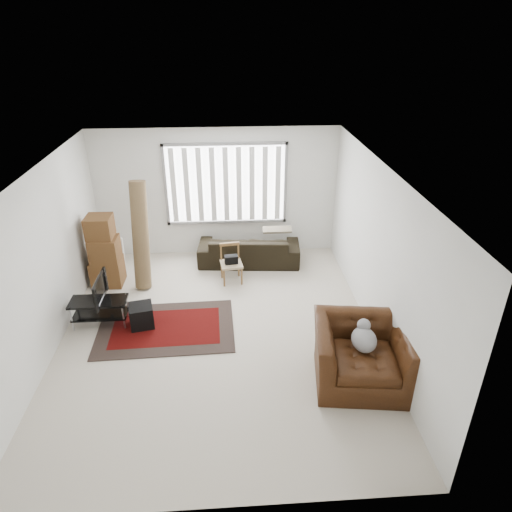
{
  "coord_description": "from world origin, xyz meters",
  "views": [
    {
      "loc": [
        0.21,
        -6.04,
        4.52
      ],
      "look_at": [
        0.66,
        0.68,
        1.05
      ],
      "focal_mm": 32.0,
      "sensor_mm": 36.0,
      "label": 1
    }
  ],
  "objects_px": {
    "moving_boxes": "(105,254)",
    "sofa": "(249,245)",
    "side_chair": "(231,262)",
    "tv_stand": "(99,307)",
    "armchair": "(364,351)"
  },
  "relations": [
    {
      "from": "sofa",
      "to": "moving_boxes",
      "type": "bearing_deg",
      "value": 18.97
    },
    {
      "from": "sofa",
      "to": "armchair",
      "type": "bearing_deg",
      "value": 115.6
    },
    {
      "from": "sofa",
      "to": "side_chair",
      "type": "relative_size",
      "value": 2.78
    },
    {
      "from": "tv_stand",
      "to": "sofa",
      "type": "xyz_separation_m",
      "value": [
        2.59,
        2.04,
        0.07
      ]
    },
    {
      "from": "tv_stand",
      "to": "sofa",
      "type": "bearing_deg",
      "value": 38.2
    },
    {
      "from": "moving_boxes",
      "to": "sofa",
      "type": "bearing_deg",
      "value": 14.08
    },
    {
      "from": "moving_boxes",
      "to": "side_chair",
      "type": "relative_size",
      "value": 1.85
    },
    {
      "from": "sofa",
      "to": "armchair",
      "type": "xyz_separation_m",
      "value": [
        1.38,
        -3.65,
        0.1
      ]
    },
    {
      "from": "tv_stand",
      "to": "side_chair",
      "type": "relative_size",
      "value": 1.23
    },
    {
      "from": "tv_stand",
      "to": "armchair",
      "type": "xyz_separation_m",
      "value": [
        3.97,
        -1.61,
        0.17
      ]
    },
    {
      "from": "sofa",
      "to": "side_chair",
      "type": "bearing_deg",
      "value": 67.81
    },
    {
      "from": "tv_stand",
      "to": "sofa",
      "type": "height_order",
      "value": "sofa"
    },
    {
      "from": "moving_boxes",
      "to": "side_chair",
      "type": "distance_m",
      "value": 2.38
    },
    {
      "from": "moving_boxes",
      "to": "sofa",
      "type": "distance_m",
      "value": 2.85
    },
    {
      "from": "moving_boxes",
      "to": "armchair",
      "type": "height_order",
      "value": "moving_boxes"
    }
  ]
}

